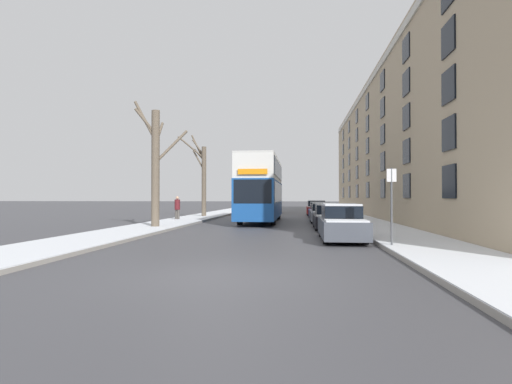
{
  "coord_description": "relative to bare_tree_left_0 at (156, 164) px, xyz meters",
  "views": [
    {
      "loc": [
        1.92,
        -8.89,
        1.78
      ],
      "look_at": [
        -0.51,
        14.08,
        2.08
      ],
      "focal_mm": 28.0,
      "sensor_mm": 36.0,
      "label": 1
    }
  ],
  "objects": [
    {
      "name": "ground_plane",
      "position": [
        6.02,
        -12.69,
        -3.65
      ],
      "size": [
        320.0,
        320.0,
        0.0
      ],
      "primitive_type": "plane",
      "color": "#424247"
    },
    {
      "name": "parked_car_4",
      "position": [
        9.71,
        18.11,
        -2.97
      ],
      "size": [
        1.88,
        4.33,
        1.46
      ],
      "color": "maroon",
      "rests_on": "ground"
    },
    {
      "name": "sidewalk_right",
      "position": [
        12.39,
        40.31,
        -3.57
      ],
      "size": [
        3.19,
        130.0,
        0.16
      ],
      "color": "gray",
      "rests_on": "ground"
    },
    {
      "name": "parked_car_0",
      "position": [
        9.71,
        -4.85,
        -2.95
      ],
      "size": [
        1.71,
        4.59,
        1.51
      ],
      "color": "#474C56",
      "rests_on": "ground"
    },
    {
      "name": "sidewalk_left",
      "position": [
        -0.36,
        40.31,
        -3.57
      ],
      "size": [
        3.19,
        130.0,
        0.16
      ],
      "color": "gray",
      "rests_on": "ground"
    },
    {
      "name": "bare_tree_left_0",
      "position": [
        0.0,
        0.0,
        0.0
      ],
      "size": [
        2.67,
        2.06,
        7.2
      ],
      "color": "brown",
      "rests_on": "ground"
    },
    {
      "name": "parked_car_1",
      "position": [
        9.71,
        1.04,
        -3.0
      ],
      "size": [
        1.79,
        4.4,
        1.41
      ],
      "color": "black",
      "rests_on": "ground"
    },
    {
      "name": "bare_tree_left_1",
      "position": [
        -0.31,
        12.24,
        -0.01
      ],
      "size": [
        2.63,
        1.95,
        7.44
      ],
      "color": "brown",
      "rests_on": "ground"
    },
    {
      "name": "parked_car_2",
      "position": [
        9.71,
        6.77,
        -3.01
      ],
      "size": [
        1.85,
        4.34,
        1.39
      ],
      "color": "#9EA3AD",
      "rests_on": "ground"
    },
    {
      "name": "oncoming_van",
      "position": [
        4.95,
        23.71,
        -2.35
      ],
      "size": [
        2.08,
        5.09,
        2.42
      ],
      "color": "white",
      "rests_on": "ground"
    },
    {
      "name": "double_decker_bus",
      "position": [
        5.3,
        7.07,
        -1.1
      ],
      "size": [
        2.51,
        11.4,
        4.51
      ],
      "color": "#194C99",
      "rests_on": "ground"
    },
    {
      "name": "pedestrian_left_sidewalk",
      "position": [
        -0.96,
        7.13,
        -2.63
      ],
      "size": [
        0.4,
        0.4,
        1.85
      ],
      "rotation": [
        0.0,
        0.0,
        6.07
      ],
      "color": "#4C4742",
      "rests_on": "ground"
    },
    {
      "name": "terrace_facade_right",
      "position": [
        18.48,
        13.94,
        2.37
      ],
      "size": [
        9.1,
        49.97,
        12.03
      ],
      "color": "tan",
      "rests_on": "ground"
    },
    {
      "name": "street_sign_post",
      "position": [
        11.1,
        -7.62,
        -2.07
      ],
      "size": [
        0.32,
        0.07,
        2.78
      ],
      "color": "#4C4F54",
      "rests_on": "ground"
    },
    {
      "name": "parked_car_3",
      "position": [
        9.71,
        12.19,
        -3.01
      ],
      "size": [
        1.73,
        4.09,
        1.39
      ],
      "color": "navy",
      "rests_on": "ground"
    }
  ]
}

